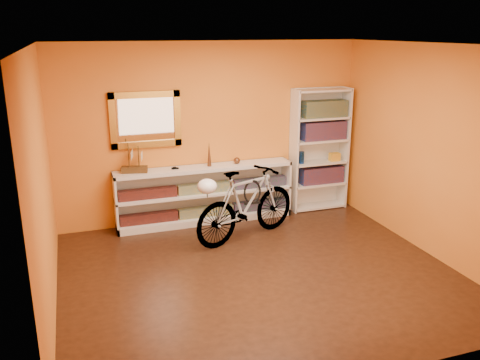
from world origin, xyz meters
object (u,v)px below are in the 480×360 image
object	(u,v)px
bookcase	(319,150)
helmet	(207,186)
console_unit	(205,194)
bicycle	(247,204)

from	to	relation	value
bookcase	helmet	world-z (taller)	bookcase
bookcase	helmet	xyz separation A→B (m)	(-2.09, -1.03, -0.08)
console_unit	helmet	distance (m)	1.13
bicycle	bookcase	bearing A→B (deg)	-82.24
console_unit	bicycle	xyz separation A→B (m)	(0.37, -0.78, 0.07)
console_unit	helmet	xyz separation A→B (m)	(-0.23, -1.01, 0.45)
console_unit	helmet	bearing A→B (deg)	-103.14
helmet	bookcase	bearing A→B (deg)	26.30
bookcase	helmet	size ratio (longest dim) A/B	7.61
bookcase	bicycle	xyz separation A→B (m)	(-1.48, -0.80, -0.45)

